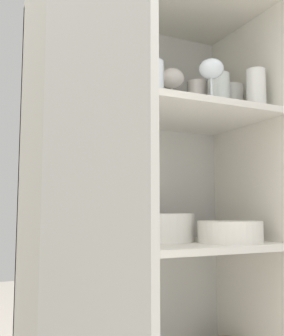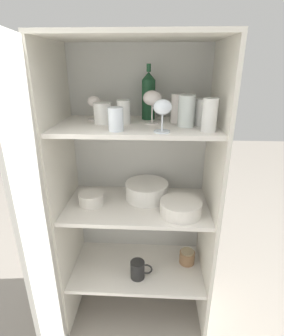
{
  "view_description": "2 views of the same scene",
  "coord_description": "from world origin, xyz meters",
  "px_view_note": "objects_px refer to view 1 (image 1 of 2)",
  "views": [
    {
      "loc": [
        -0.56,
        -0.89,
        0.82
      ],
      "look_at": [
        -0.02,
        0.25,
        0.96
      ],
      "focal_mm": 42.0,
      "sensor_mm": 36.0,
      "label": 1
    },
    {
      "loc": [
        0.09,
        -0.99,
        1.4
      ],
      "look_at": [
        0.02,
        0.24,
        0.91
      ],
      "focal_mm": 28.0,
      "sensor_mm": 36.0,
      "label": 2
    }
  ],
  "objects_px": {
    "mixing_bowl_large": "(230,231)",
    "serving_bowl_small": "(82,234)",
    "wine_bottle": "(152,87)",
    "plate_stack_white": "(159,227)"
  },
  "relations": [
    {
      "from": "plate_stack_white",
      "to": "wine_bottle",
      "type": "bearing_deg",
      "value": 87.21
    },
    {
      "from": "wine_bottle",
      "to": "serving_bowl_small",
      "type": "relative_size",
      "value": 2.02
    },
    {
      "from": "mixing_bowl_large",
      "to": "wine_bottle",
      "type": "bearing_deg",
      "value": 129.3
    },
    {
      "from": "plate_stack_white",
      "to": "mixing_bowl_large",
      "type": "distance_m",
      "value": 0.23
    },
    {
      "from": "plate_stack_white",
      "to": "mixing_bowl_large",
      "type": "relative_size",
      "value": 1.14
    },
    {
      "from": "mixing_bowl_large",
      "to": "plate_stack_white",
      "type": "bearing_deg",
      "value": 138.27
    },
    {
      "from": "wine_bottle",
      "to": "mixing_bowl_large",
      "type": "height_order",
      "value": "wine_bottle"
    },
    {
      "from": "mixing_bowl_large",
      "to": "serving_bowl_small",
      "type": "height_order",
      "value": "mixing_bowl_large"
    },
    {
      "from": "wine_bottle",
      "to": "plate_stack_white",
      "type": "xyz_separation_m",
      "value": [
        -0.0,
        -0.05,
        -0.49
      ]
    },
    {
      "from": "wine_bottle",
      "to": "plate_stack_white",
      "type": "distance_m",
      "value": 0.49
    }
  ]
}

